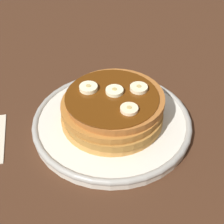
% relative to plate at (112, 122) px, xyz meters
% --- Properties ---
extents(ground_plane, '(1.40, 1.40, 0.03)m').
position_rel_plate_xyz_m(ground_plane, '(0.00, 0.00, -0.02)').
color(ground_plane, '#422616').
extents(plate, '(0.26, 0.26, 0.02)m').
position_rel_plate_xyz_m(plate, '(0.00, 0.00, 0.00)').
color(plate, silver).
rests_on(plate, ground_plane).
extents(pancake_stack, '(0.17, 0.17, 0.05)m').
position_rel_plate_xyz_m(pancake_stack, '(-0.00, 0.00, 0.03)').
color(pancake_stack, '#C98B43').
rests_on(pancake_stack, plate).
extents(banana_slice_0, '(0.03, 0.03, 0.01)m').
position_rel_plate_xyz_m(banana_slice_0, '(-0.01, -0.01, 0.06)').
color(banana_slice_0, '#F3EEC1').
rests_on(banana_slice_0, pancake_stack).
extents(banana_slice_1, '(0.03, 0.03, 0.01)m').
position_rel_plate_xyz_m(banana_slice_1, '(-0.04, -0.00, 0.06)').
color(banana_slice_1, beige).
rests_on(banana_slice_1, pancake_stack).
extents(banana_slice_2, '(0.03, 0.03, 0.01)m').
position_rel_plate_xyz_m(banana_slice_2, '(-0.01, 0.04, 0.06)').
color(banana_slice_2, '#FDE0B4').
rests_on(banana_slice_2, pancake_stack).
extents(banana_slice_3, '(0.03, 0.03, 0.01)m').
position_rel_plate_xyz_m(banana_slice_3, '(0.03, -0.03, 0.06)').
color(banana_slice_3, '#FDEFC0').
rests_on(banana_slice_3, pancake_stack).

